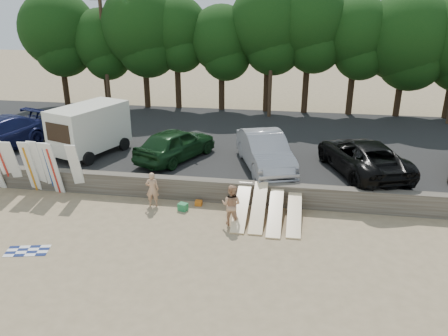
% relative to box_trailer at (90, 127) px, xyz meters
% --- Properties ---
extents(ground, '(120.00, 120.00, 0.00)m').
position_rel_box_trailer_xyz_m(ground, '(6.84, -6.24, -2.18)').
color(ground, tan).
rests_on(ground, ground).
extents(seawall, '(44.00, 0.50, 1.00)m').
position_rel_box_trailer_xyz_m(seawall, '(6.84, -3.24, -1.68)').
color(seawall, '#6B6356').
rests_on(seawall, ground).
extents(parking_lot, '(44.00, 14.50, 0.70)m').
position_rel_box_trailer_xyz_m(parking_lot, '(6.84, 4.26, -1.83)').
color(parking_lot, '#282828').
rests_on(parking_lot, ground).
extents(treeline, '(34.18, 6.31, 9.02)m').
position_rel_box_trailer_xyz_m(treeline, '(7.67, 11.28, 4.20)').
color(treeline, '#382616').
rests_on(treeline, parking_lot).
extents(utility_poles, '(25.80, 0.26, 9.00)m').
position_rel_box_trailer_xyz_m(utility_poles, '(8.84, 9.76, 3.25)').
color(utility_poles, '#473321').
rests_on(utility_poles, parking_lot).
extents(box_trailer, '(3.36, 4.59, 2.64)m').
position_rel_box_trailer_xyz_m(box_trailer, '(0.00, 0.00, 0.00)').
color(box_trailer, silver).
rests_on(box_trailer, parking_lot).
extents(car_1, '(3.83, 5.28, 1.67)m').
position_rel_box_trailer_xyz_m(car_1, '(4.69, -0.07, -0.64)').
color(car_1, '#123416').
rests_on(car_1, parking_lot).
extents(car_2, '(3.49, 5.65, 1.76)m').
position_rel_box_trailer_xyz_m(car_2, '(9.32, -0.55, -0.60)').
color(car_2, '#A09FA4').
rests_on(car_2, parking_lot).
extents(car_3, '(4.51, 6.46, 1.64)m').
position_rel_box_trailer_xyz_m(car_3, '(13.94, -0.42, -0.66)').
color(car_3, black).
rests_on(car_3, parking_lot).
extents(surfboard_upright_2, '(0.56, 0.80, 2.52)m').
position_rel_box_trailer_xyz_m(surfboard_upright_2, '(-2.63, -3.60, -0.92)').
color(surfboard_upright_2, white).
rests_on(surfboard_upright_2, ground).
extents(surfboard_upright_3, '(0.53, 0.78, 2.52)m').
position_rel_box_trailer_xyz_m(surfboard_upright_3, '(-2.14, -3.65, -0.92)').
color(surfboard_upright_3, white).
rests_on(surfboard_upright_3, ground).
extents(surfboard_upright_4, '(0.53, 0.63, 2.55)m').
position_rel_box_trailer_xyz_m(surfboard_upright_4, '(-1.26, -3.72, -0.90)').
color(surfboard_upright_4, white).
rests_on(surfboard_upright_4, ground).
extents(surfboard_upright_5, '(0.53, 0.57, 2.57)m').
position_rel_box_trailer_xyz_m(surfboard_upright_5, '(-0.91, -3.62, -0.90)').
color(surfboard_upright_5, white).
rests_on(surfboard_upright_5, ground).
extents(surfboard_upright_6, '(0.53, 0.64, 2.55)m').
position_rel_box_trailer_xyz_m(surfboard_upright_6, '(-0.36, -3.65, -0.90)').
color(surfboard_upright_6, white).
rests_on(surfboard_upright_6, ground).
extents(surfboard_upright_7, '(0.58, 0.64, 2.56)m').
position_rel_box_trailer_xyz_m(surfboard_upright_7, '(-0.06, -3.78, -0.90)').
color(surfboard_upright_7, white).
rests_on(surfboard_upright_7, ground).
extents(surfboard_upright_8, '(0.53, 0.73, 2.53)m').
position_rel_box_trailer_xyz_m(surfboard_upright_8, '(0.99, -3.66, -0.91)').
color(surfboard_upright_8, white).
rests_on(surfboard_upright_8, ground).
extents(surfboard_low_0, '(0.56, 2.87, 1.01)m').
position_rel_box_trailer_xyz_m(surfboard_low_0, '(8.71, -4.68, -1.67)').
color(surfboard_low_0, '#FEDBA0').
rests_on(surfboard_low_0, ground).
extents(surfboard_low_1, '(0.56, 2.85, 1.08)m').
position_rel_box_trailer_xyz_m(surfboard_low_1, '(9.42, -4.68, -1.64)').
color(surfboard_low_1, '#FEDBA0').
rests_on(surfboard_low_1, ground).
extents(surfboard_low_2, '(0.56, 2.90, 0.91)m').
position_rel_box_trailer_xyz_m(surfboard_low_2, '(10.12, -4.81, -1.72)').
color(surfboard_low_2, '#FEDBA0').
rests_on(surfboard_low_2, ground).
extents(surfboard_low_3, '(0.56, 2.92, 0.83)m').
position_rel_box_trailer_xyz_m(surfboard_low_3, '(10.88, -4.68, -1.76)').
color(surfboard_low_3, '#FEDBA0').
rests_on(surfboard_low_3, ground).
extents(beachgoer_a, '(0.63, 0.47, 1.56)m').
position_rel_box_trailer_xyz_m(beachgoer_a, '(4.74, -4.18, -1.40)').
color(beachgoer_a, tan).
rests_on(beachgoer_a, ground).
extents(beachgoer_b, '(0.93, 0.78, 1.69)m').
position_rel_box_trailer_xyz_m(beachgoer_b, '(8.38, -5.28, -1.34)').
color(beachgoer_b, tan).
rests_on(beachgoer_b, ground).
extents(cooler, '(0.45, 0.40, 0.32)m').
position_rel_box_trailer_xyz_m(cooler, '(6.15, -4.43, -2.02)').
color(cooler, '#238347').
rests_on(cooler, ground).
extents(gear_bag, '(0.30, 0.25, 0.22)m').
position_rel_box_trailer_xyz_m(gear_bag, '(6.71, -3.84, -2.07)').
color(gear_bag, orange).
rests_on(gear_bag, ground).
extents(beach_towel, '(1.80, 1.80, 0.00)m').
position_rel_box_trailer_xyz_m(beach_towel, '(1.43, -8.54, -2.17)').
color(beach_towel, white).
rests_on(beach_towel, ground).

